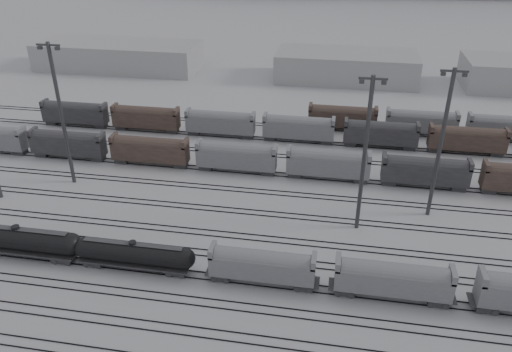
% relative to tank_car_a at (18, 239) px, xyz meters
% --- Properties ---
extents(ground, '(900.00, 900.00, 0.00)m').
position_rel_tank_car_a_xyz_m(ground, '(33.73, -1.00, -2.72)').
color(ground, silver).
rests_on(ground, ground).
extents(tracks, '(220.00, 71.50, 0.16)m').
position_rel_tank_car_a_xyz_m(tracks, '(33.73, 16.50, -2.64)').
color(tracks, black).
rests_on(tracks, ground).
extents(tank_car_a, '(19.05, 3.18, 4.71)m').
position_rel_tank_car_a_xyz_m(tank_car_a, '(0.00, 0.00, 0.00)').
color(tank_car_a, '#262629').
rests_on(tank_car_a, ground).
extents(tank_car_b, '(17.23, 2.87, 4.26)m').
position_rel_tank_car_a_xyz_m(tank_car_b, '(17.14, 0.00, -0.26)').
color(tank_car_b, '#262629').
rests_on(tank_car_b, ground).
extents(hopper_car_a, '(13.82, 2.75, 4.94)m').
position_rel_tank_car_a_xyz_m(hopper_car_a, '(34.76, 0.00, 0.33)').
color(hopper_car_a, '#262629').
rests_on(hopper_car_a, ground).
extents(hopper_car_b, '(14.41, 2.86, 5.15)m').
position_rel_tank_car_a_xyz_m(hopper_car_b, '(51.25, 0.00, 0.46)').
color(hopper_car_b, '#262629').
rests_on(hopper_car_b, ground).
extents(light_mast_b, '(4.04, 0.65, 25.28)m').
position_rel_tank_car_a_xyz_m(light_mast_b, '(-3.51, 21.69, 10.68)').
color(light_mast_b, '#3A3A3C').
rests_on(light_mast_b, ground).
extents(light_mast_c, '(3.88, 0.62, 24.24)m').
position_rel_tank_car_a_xyz_m(light_mast_c, '(47.06, 15.59, 10.13)').
color(light_mast_c, '#3A3A3C').
rests_on(light_mast_c, ground).
extents(light_mast_d, '(3.87, 0.62, 24.18)m').
position_rel_tank_car_a_xyz_m(light_mast_d, '(58.42, 21.45, 10.10)').
color(light_mast_d, '#3A3A3C').
rests_on(light_mast_d, ground).
extents(bg_string_near, '(151.00, 3.00, 5.60)m').
position_rel_tank_car_a_xyz_m(bg_string_near, '(41.73, 31.00, 0.08)').
color(bg_string_near, slate).
rests_on(bg_string_near, ground).
extents(bg_string_mid, '(151.00, 3.00, 5.60)m').
position_rel_tank_car_a_xyz_m(bg_string_mid, '(51.73, 47.00, 0.08)').
color(bg_string_mid, '#262629').
rests_on(bg_string_mid, ground).
extents(bg_string_far, '(66.00, 3.00, 5.60)m').
position_rel_tank_car_a_xyz_m(bg_string_far, '(69.23, 55.00, 0.08)').
color(bg_string_far, brown).
rests_on(bg_string_far, ground).
extents(warehouse_left, '(50.00, 18.00, 8.00)m').
position_rel_tank_car_a_xyz_m(warehouse_left, '(-26.27, 94.00, 1.28)').
color(warehouse_left, '#98979A').
rests_on(warehouse_left, ground).
extents(warehouse_mid, '(40.00, 18.00, 8.00)m').
position_rel_tank_car_a_xyz_m(warehouse_mid, '(43.73, 94.00, 1.28)').
color(warehouse_mid, '#98979A').
rests_on(warehouse_mid, ground).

